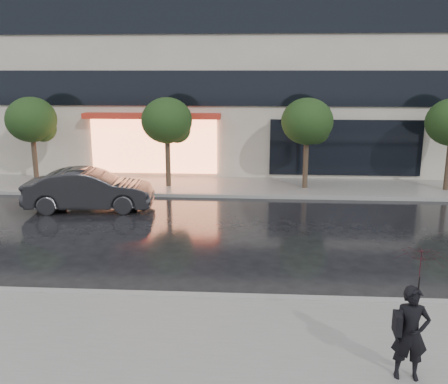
{
  "coord_description": "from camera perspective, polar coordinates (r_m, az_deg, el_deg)",
  "views": [
    {
      "loc": [
        0.84,
        -11.38,
        5.06
      ],
      "look_at": [
        -0.13,
        3.69,
        1.4
      ],
      "focal_mm": 40.0,
      "sensor_mm": 36.0,
      "label": 1
    }
  ],
  "objects": [
    {
      "name": "ground",
      "position": [
        12.48,
        -0.51,
        -10.29
      ],
      "size": [
        120.0,
        120.0,
        0.0
      ],
      "primitive_type": "plane",
      "color": "black",
      "rests_on": "ground"
    },
    {
      "name": "tree_far_west",
      "position": [
        23.63,
        -20.98,
        7.55
      ],
      "size": [
        2.2,
        2.2,
        3.99
      ],
      "color": "#33261C",
      "rests_on": "ground"
    },
    {
      "name": "parked_car",
      "position": [
        19.2,
        -15.11,
        0.24
      ],
      "size": [
        4.81,
        2.1,
        1.54
      ],
      "primitive_type": "imported",
      "rotation": [
        0.0,
        0.0,
        1.68
      ],
      "color": "black",
      "rests_on": "ground"
    },
    {
      "name": "sidewalk_far",
      "position": [
        22.21,
        1.41,
        0.62
      ],
      "size": [
        60.0,
        3.5,
        0.12
      ],
      "primitive_type": "cube",
      "color": "slate",
      "rests_on": "ground"
    },
    {
      "name": "tree_mid_west",
      "position": [
        21.84,
        -6.37,
        7.93
      ],
      "size": [
        2.2,
        2.2,
        3.99
      ],
      "color": "#33261C",
      "rests_on": "ground"
    },
    {
      "name": "tree_mid_east",
      "position": [
        21.63,
        9.64,
        7.77
      ],
      "size": [
        2.2,
        2.2,
        3.99
      ],
      "color": "#33261C",
      "rests_on": "ground"
    },
    {
      "name": "sidewalk_near",
      "position": [
        9.58,
        -1.99,
        -17.85
      ],
      "size": [
        60.0,
        4.5,
        0.12
      ],
      "primitive_type": "cube",
      "color": "slate",
      "rests_on": "ground"
    },
    {
      "name": "pedestrian_with_umbrella",
      "position": [
        8.65,
        21.14,
        -10.94
      ],
      "size": [
        0.95,
        0.97,
        2.26
      ],
      "rotation": [
        0.0,
        0.0,
        -0.07
      ],
      "color": "black",
      "rests_on": "sidewalk_near"
    },
    {
      "name": "curb_far",
      "position": [
        20.51,
        1.21,
        -0.45
      ],
      "size": [
        60.0,
        0.25,
        0.14
      ],
      "primitive_type": "cube",
      "color": "gray",
      "rests_on": "ground"
    },
    {
      "name": "curb_near",
      "position": [
        11.54,
        -0.88,
        -11.98
      ],
      "size": [
        60.0,
        0.25,
        0.14
      ],
      "primitive_type": "cube",
      "color": "gray",
      "rests_on": "ground"
    }
  ]
}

